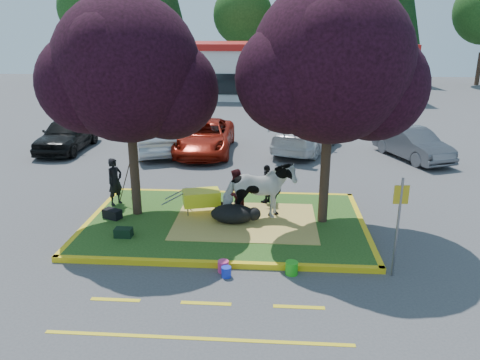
# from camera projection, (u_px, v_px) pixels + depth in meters

# --- Properties ---
(ground) EXTENTS (90.00, 90.00, 0.00)m
(ground) POSITION_uv_depth(u_px,v_px,m) (225.00, 225.00, 14.08)
(ground) COLOR #424244
(ground) RESTS_ON ground
(median_island) EXTENTS (8.00, 5.00, 0.15)m
(median_island) POSITION_uv_depth(u_px,v_px,m) (225.00, 223.00, 14.06)
(median_island) COLOR #204917
(median_island) RESTS_ON ground
(curb_near) EXTENTS (8.30, 0.16, 0.15)m
(curb_near) POSITION_uv_depth(u_px,v_px,m) (215.00, 264.00, 11.61)
(curb_near) COLOR yellow
(curb_near) RESTS_ON ground
(curb_far) EXTENTS (8.30, 0.16, 0.15)m
(curb_far) POSITION_uv_depth(u_px,v_px,m) (233.00, 194.00, 16.50)
(curb_far) COLOR yellow
(curb_far) RESTS_ON ground
(curb_left) EXTENTS (0.16, 5.30, 0.15)m
(curb_left) POSITION_uv_depth(u_px,v_px,m) (93.00, 219.00, 14.33)
(curb_left) COLOR yellow
(curb_left) RESTS_ON ground
(curb_right) EXTENTS (0.16, 5.30, 0.15)m
(curb_right) POSITION_uv_depth(u_px,v_px,m) (363.00, 227.00, 13.79)
(curb_right) COLOR yellow
(curb_right) RESTS_ON ground
(straw_bedding) EXTENTS (4.20, 3.00, 0.01)m
(straw_bedding) POSITION_uv_depth(u_px,v_px,m) (245.00, 221.00, 13.99)
(straw_bedding) COLOR #DFC85B
(straw_bedding) RESTS_ON median_island
(tree_purple_left) EXTENTS (5.06, 4.20, 6.51)m
(tree_purple_left) POSITION_uv_depth(u_px,v_px,m) (128.00, 76.00, 13.27)
(tree_purple_left) COLOR black
(tree_purple_left) RESTS_ON median_island
(tree_purple_right) EXTENTS (5.30, 4.40, 6.82)m
(tree_purple_right) POSITION_uv_depth(u_px,v_px,m) (332.00, 71.00, 12.63)
(tree_purple_right) COLOR black
(tree_purple_right) RESTS_ON median_island
(fire_lane_stripe_a) EXTENTS (1.10, 0.12, 0.01)m
(fire_lane_stripe_a) POSITION_uv_depth(u_px,v_px,m) (115.00, 300.00, 10.24)
(fire_lane_stripe_a) COLOR yellow
(fire_lane_stripe_a) RESTS_ON ground
(fire_lane_stripe_b) EXTENTS (1.10, 0.12, 0.01)m
(fire_lane_stripe_b) POSITION_uv_depth(u_px,v_px,m) (206.00, 303.00, 10.10)
(fire_lane_stripe_b) COLOR yellow
(fire_lane_stripe_b) RESTS_ON ground
(fire_lane_stripe_c) EXTENTS (1.10, 0.12, 0.01)m
(fire_lane_stripe_c) POSITION_uv_depth(u_px,v_px,m) (299.00, 307.00, 9.97)
(fire_lane_stripe_c) COLOR yellow
(fire_lane_stripe_c) RESTS_ON ground
(fire_lane_long) EXTENTS (6.00, 0.10, 0.01)m
(fire_lane_long) POSITION_uv_depth(u_px,v_px,m) (197.00, 338.00, 8.97)
(fire_lane_long) COLOR yellow
(fire_lane_long) RESTS_ON ground
(retail_building) EXTENTS (20.40, 8.40, 4.40)m
(retail_building) POSITION_uv_depth(u_px,v_px,m) (281.00, 69.00, 39.76)
(retail_building) COLOR silver
(retail_building) RESTS_ON ground
(treeline) EXTENTS (46.58, 7.80, 14.63)m
(treeline) POSITION_uv_depth(u_px,v_px,m) (274.00, 5.00, 47.21)
(treeline) COLOR black
(treeline) RESTS_ON ground
(cow) EXTENTS (2.28, 1.46, 1.78)m
(cow) POSITION_uv_depth(u_px,v_px,m) (259.00, 192.00, 13.85)
(cow) COLOR white
(cow) RESTS_ON median_island
(calf) EXTENTS (1.46, 1.06, 0.57)m
(calf) POSITION_uv_depth(u_px,v_px,m) (233.00, 214.00, 13.79)
(calf) COLOR black
(calf) RESTS_ON median_island
(handler) EXTENTS (0.60, 0.67, 1.55)m
(handler) POSITION_uv_depth(u_px,v_px,m) (115.00, 181.00, 15.12)
(handler) COLOR black
(handler) RESTS_ON median_island
(visitor_a) EXTENTS (0.76, 0.86, 1.49)m
(visitor_a) POSITION_uv_depth(u_px,v_px,m) (236.00, 193.00, 14.16)
(visitor_a) COLOR #431316
(visitor_a) RESTS_ON median_island
(visitor_b) EXTENTS (0.63, 0.82, 1.30)m
(visitor_b) POSITION_uv_depth(u_px,v_px,m) (267.00, 184.00, 15.27)
(visitor_b) COLOR black
(visitor_b) RESTS_ON median_island
(wheelbarrow) EXTENTS (2.00, 0.95, 0.76)m
(wheelbarrow) POSITION_uv_depth(u_px,v_px,m) (202.00, 198.00, 14.39)
(wheelbarrow) COLOR black
(wheelbarrow) RESTS_ON median_island
(gear_bag_dark) EXTENTS (0.63, 0.50, 0.28)m
(gear_bag_dark) POSITION_uv_depth(u_px,v_px,m) (112.00, 214.00, 14.17)
(gear_bag_dark) COLOR black
(gear_bag_dark) RESTS_ON median_island
(gear_bag_green) EXTENTS (0.48, 0.30, 0.25)m
(gear_bag_green) POSITION_uv_depth(u_px,v_px,m) (124.00, 233.00, 12.92)
(gear_bag_green) COLOR black
(gear_bag_green) RESTS_ON median_island
(sign_post) EXTENTS (0.35, 0.06, 2.46)m
(sign_post) POSITION_uv_depth(u_px,v_px,m) (399.00, 217.00, 10.76)
(sign_post) COLOR slate
(sign_post) RESTS_ON ground
(bucket_green) EXTENTS (0.39, 0.39, 0.33)m
(bucket_green) POSITION_uv_depth(u_px,v_px,m) (292.00, 268.00, 11.25)
(bucket_green) COLOR green
(bucket_green) RESTS_ON ground
(bucket_pink) EXTENTS (0.28, 0.28, 0.29)m
(bucket_pink) POSITION_uv_depth(u_px,v_px,m) (223.00, 266.00, 11.37)
(bucket_pink) COLOR #DF3179
(bucket_pink) RESTS_ON ground
(bucket_blue) EXTENTS (0.29, 0.29, 0.26)m
(bucket_blue) POSITION_uv_depth(u_px,v_px,m) (226.00, 272.00, 11.15)
(bucket_blue) COLOR #1A31D3
(bucket_blue) RESTS_ON ground
(car_black) EXTENTS (1.95, 4.69, 1.59)m
(car_black) POSITION_uv_depth(u_px,v_px,m) (67.00, 134.00, 22.44)
(car_black) COLOR black
(car_black) RESTS_ON ground
(car_silver) EXTENTS (3.18, 4.97, 1.55)m
(car_silver) POSITION_uv_depth(u_px,v_px,m) (152.00, 136.00, 22.03)
(car_silver) COLOR #ABAEB4
(car_silver) RESTS_ON ground
(car_red) EXTENTS (2.58, 5.47, 1.51)m
(car_red) POSITION_uv_depth(u_px,v_px,m) (205.00, 137.00, 21.99)
(car_red) COLOR maroon
(car_red) RESTS_ON ground
(car_white) EXTENTS (3.96, 5.71, 1.53)m
(car_white) POSITION_uv_depth(u_px,v_px,m) (306.00, 135.00, 22.34)
(car_white) COLOR silver
(car_white) RESTS_ON ground
(car_grey) EXTENTS (2.94, 4.47, 1.39)m
(car_grey) POSITION_uv_depth(u_px,v_px,m) (413.00, 144.00, 20.91)
(car_grey) COLOR #4F5056
(car_grey) RESTS_ON ground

